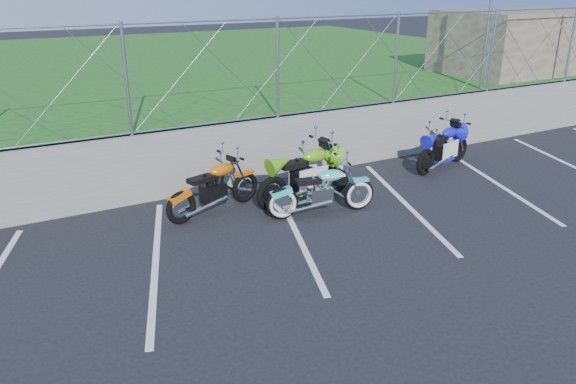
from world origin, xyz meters
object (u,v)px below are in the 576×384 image
cruiser_turquoise (323,193)px  sportbike_blue (444,149)px  naked_orange (215,189)px  sportbike_green (307,177)px

cruiser_turquoise → sportbike_blue: size_ratio=1.05×
naked_orange → sportbike_blue: 5.41m
sportbike_blue → naked_orange: bearing=163.9°
cruiser_turquoise → sportbike_green: 0.69m
cruiser_turquoise → sportbike_green: (0.08, 0.68, 0.08)m
sportbike_blue → cruiser_turquoise: bearing=178.7°
naked_orange → sportbike_green: size_ratio=0.90×
naked_orange → sportbike_green: (1.72, -0.33, 0.06)m
cruiser_turquoise → naked_orange: bearing=159.1°
cruiser_turquoise → sportbike_blue: 3.90m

